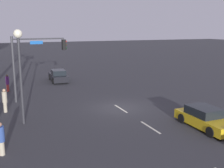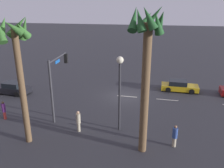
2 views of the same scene
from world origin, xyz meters
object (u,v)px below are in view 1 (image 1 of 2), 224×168
pedestrian_1 (7,83)px  pedestrian_2 (5,100)px  car_2 (206,118)px  streetlamp (19,59)px  pedestrian_0 (1,138)px  car_1 (58,76)px  traffic_signal (33,57)px

pedestrian_1 → pedestrian_2: size_ratio=0.95×
car_2 → pedestrian_1: pedestrian_1 is taller
streetlamp → pedestrian_0: streetlamp is taller
streetlamp → pedestrian_1: streetlamp is taller
car_1 → streetlamp: streetlamp is taller
traffic_signal → pedestrian_2: bearing=137.6°
pedestrian_0 → pedestrian_2: bearing=-3.4°
car_1 → pedestrian_0: bearing=159.6°
car_1 → pedestrian_2: 12.57m
car_2 → pedestrian_2: size_ratio=2.39×
car_1 → car_2: 20.10m
streetlamp → pedestrian_1: (10.60, 0.50, -3.45)m
car_2 → pedestrian_2: bearing=54.0°
pedestrian_1 → streetlamp: bearing=-177.3°
car_1 → pedestrian_1: size_ratio=2.51×
traffic_signal → streetlamp: (-6.12, 1.63, 0.51)m
streetlamp → pedestrian_2: 4.79m
traffic_signal → pedestrian_0: (-10.54, 3.11, -2.95)m
traffic_signal → streetlamp: bearing=165.1°
traffic_signal → streetlamp: streetlamp is taller
car_1 → traffic_signal: traffic_signal is taller
car_1 → streetlamp: size_ratio=0.70×
traffic_signal → pedestrian_2: traffic_signal is taller
traffic_signal → pedestrian_0: size_ratio=3.26×
car_2 → pedestrian_1: bearing=35.2°
car_2 → traffic_signal: 15.01m
car_2 → streetlamp: (5.34, 10.76, 3.77)m
car_2 → car_1: bearing=15.5°
car_2 → pedestrian_1: (15.95, 11.26, 0.32)m
car_1 → traffic_signal: bearing=154.6°
car_1 → pedestrian_1: bearing=120.1°
traffic_signal → pedestrian_2: 4.89m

